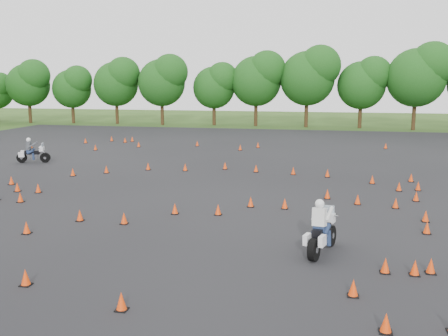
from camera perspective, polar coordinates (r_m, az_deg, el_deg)
ground at (r=22.10m, az=-2.08°, el=-4.85°), size 140.00×140.00×0.00m
asphalt_pad at (r=27.81m, az=0.82°, el=-1.72°), size 62.00×62.00×0.00m
treeline at (r=56.13m, az=9.49°, el=8.75°), size 86.81×32.18×10.27m
traffic_cones at (r=27.38m, az=0.52°, el=-1.42°), size 36.27×32.83×0.45m
rider_grey at (r=36.95m, az=-20.97°, el=1.94°), size 2.39×1.23×1.76m
rider_white at (r=16.85m, az=11.30°, el=-6.51°), size 1.45×2.52×1.86m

